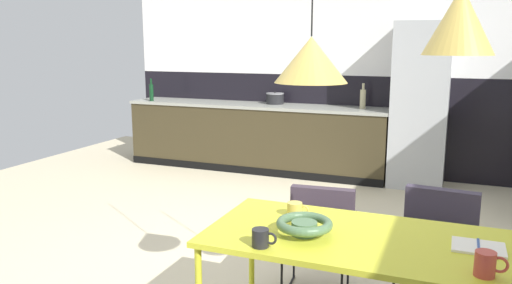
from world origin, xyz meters
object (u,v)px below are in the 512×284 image
object	(u,v)px
refrigerator_column	(420,105)
bottle_wine_green	(363,98)
dining_table	(371,247)
bottle_oil_tall	(151,92)
mug_dark_espresso	(486,264)
pendant_lamp_over_table_far	(460,20)
mug_white_ceramic	(295,210)
mug_short_terracotta	(261,238)
pendant_lamp_over_table_near	(311,60)
cooking_pot	(275,98)
armchair_by_stool	(437,240)
open_book	(478,247)
fruit_bowl	(304,225)
armchair_near_window	(319,227)

from	to	relation	value
refrigerator_column	bottle_wine_green	world-z (taller)	refrigerator_column
dining_table	bottle_wine_green	distance (m)	4.03
refrigerator_column	bottle_oil_tall	bearing A→B (deg)	-176.96
mug_dark_espresso	pendant_lamp_over_table_far	distance (m)	1.06
mug_white_ceramic	mug_short_terracotta	xyz separation A→B (m)	(-0.02, -0.48, 0.00)
pendant_lamp_over_table_near	mug_white_ceramic	bearing A→B (deg)	126.64
refrigerator_column	mug_dark_espresso	world-z (taller)	refrigerator_column
cooking_pot	armchair_by_stool	bearing A→B (deg)	-55.10
dining_table	pendant_lamp_over_table_near	bearing A→B (deg)	178.83
bottle_oil_tall	bottle_wine_green	distance (m)	3.00
open_book	refrigerator_column	bearing A→B (deg)	98.30
bottle_wine_green	bottle_oil_tall	bearing A→B (deg)	-175.52
mug_dark_espresso	mug_short_terracotta	bearing A→B (deg)	-176.42
armchair_by_stool	mug_short_terracotta	world-z (taller)	mug_short_terracotta
mug_dark_espresso	mug_short_terracotta	distance (m)	0.99
armchair_by_stool	mug_short_terracotta	xyz separation A→B (m)	(-0.77, -1.08, 0.30)
fruit_bowl	pendant_lamp_over_table_far	xyz separation A→B (m)	(0.67, 0.08, 1.01)
refrigerator_column	open_book	distance (m)	3.89
mug_white_ceramic	bottle_oil_tall	bearing A→B (deg)	132.91
dining_table	mug_white_ceramic	xyz separation A→B (m)	(-0.46, 0.17, 0.09)
mug_white_ceramic	bottle_wine_green	bearing A→B (deg)	94.57
cooking_pot	mug_dark_espresso	bearing A→B (deg)	-59.81
mug_white_ceramic	pendant_lamp_over_table_near	distance (m)	0.87
pendant_lamp_over_table_far	mug_short_terracotta	bearing A→B (deg)	-159.11
armchair_by_stool	fruit_bowl	size ratio (longest dim) A/B	2.77
armchair_near_window	bottle_wine_green	bearing A→B (deg)	-90.00
mug_short_terracotta	pendant_lamp_over_table_far	size ratio (longest dim) A/B	0.14
mug_dark_espresso	bottle_oil_tall	xyz separation A→B (m)	(-4.26, 3.96, 0.24)
dining_table	fruit_bowl	bearing A→B (deg)	-166.83
refrigerator_column	mug_white_ceramic	bearing A→B (deg)	-96.02
dining_table	pendant_lamp_over_table_far	world-z (taller)	pendant_lamp_over_table_far
armchair_near_window	open_book	distance (m)	1.26
dining_table	mug_white_ceramic	world-z (taller)	mug_white_ceramic
bottle_oil_tall	bottle_wine_green	bearing A→B (deg)	4.48
dining_table	bottle_oil_tall	xyz separation A→B (m)	(-3.75, 3.71, 0.34)
mug_short_terracotta	bottle_oil_tall	bearing A→B (deg)	129.13
armchair_near_window	fruit_bowl	world-z (taller)	fruit_bowl
pendant_lamp_over_table_near	bottle_oil_tall	bearing A→B (deg)	132.66
refrigerator_column	cooking_pot	xyz separation A→B (m)	(-1.90, 0.11, -0.00)
fruit_bowl	pendant_lamp_over_table_far	world-z (taller)	pendant_lamp_over_table_far
refrigerator_column	mug_white_ceramic	xyz separation A→B (m)	(-0.39, -3.73, -0.20)
armchair_by_stool	mug_short_terracotta	distance (m)	1.36
refrigerator_column	pendant_lamp_over_table_near	xyz separation A→B (m)	(-0.27, -3.90, 0.65)
dining_table	bottle_wine_green	world-z (taller)	bottle_wine_green
mug_short_terracotta	armchair_near_window	bearing A→B (deg)	90.07
mug_white_ceramic	mug_dark_espresso	world-z (taller)	mug_dark_espresso
dining_table	bottle_wine_green	xyz separation A→B (m)	(-0.76, 3.94, 0.34)
fruit_bowl	bottle_wine_green	bearing A→B (deg)	96.09
armchair_near_window	mug_short_terracotta	size ratio (longest dim) A/B	5.67
armchair_by_stool	mug_dark_espresso	xyz separation A→B (m)	(0.22, -1.02, 0.31)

